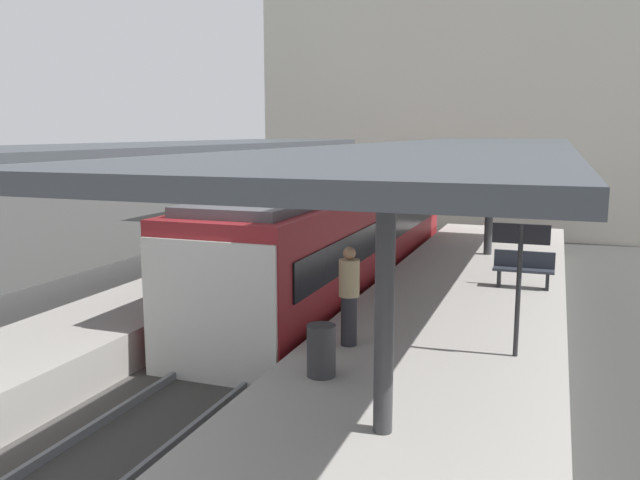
{
  "coord_description": "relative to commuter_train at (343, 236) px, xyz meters",
  "views": [
    {
      "loc": [
        5.66,
        -12.3,
        4.67
      ],
      "look_at": [
        -0.04,
        3.39,
        1.89
      ],
      "focal_mm": 36.64,
      "sensor_mm": 36.0,
      "label": 1
    }
  ],
  "objects": [
    {
      "name": "canopy_left",
      "position": [
        -3.8,
        -3.79,
        2.52
      ],
      "size": [
        4.18,
        21.0,
        3.37
      ],
      "color": "#333335",
      "rests_on": "platform_left"
    },
    {
      "name": "rail_near_side",
      "position": [
        -0.72,
        -5.19,
        -1.46
      ],
      "size": [
        0.08,
        28.0,
        0.14
      ],
      "primitive_type": "cube",
      "color": "slate",
      "rests_on": "track_ballast"
    },
    {
      "name": "station_building_backdrop",
      "position": [
        1.17,
        14.81,
        3.77
      ],
      "size": [
        18.0,
        6.0,
        11.0
      ],
      "primitive_type": "cube",
      "color": "beige",
      "rests_on": "ground_plane"
    },
    {
      "name": "passenger_near_bench",
      "position": [
        2.41,
        -7.06,
        0.18
      ],
      "size": [
        0.36,
        0.36,
        1.74
      ],
      "color": "#232328",
      "rests_on": "platform_right"
    },
    {
      "name": "litter_bin",
      "position": [
        2.45,
        -8.59,
        -0.33
      ],
      "size": [
        0.44,
        0.44,
        0.8
      ],
      "primitive_type": "cylinder",
      "color": "#2D2D30",
      "rests_on": "platform_right"
    },
    {
      "name": "platform_left",
      "position": [
        -3.8,
        -5.19,
        -1.23
      ],
      "size": [
        4.4,
        28.0,
        1.0
      ],
      "primitive_type": "cube",
      "color": "#ADA8A0",
      "rests_on": "ground_plane"
    },
    {
      "name": "platform_sign",
      "position": [
        5.17,
        -6.66,
        0.9
      ],
      "size": [
        0.9,
        0.08,
        2.21
      ],
      "color": "#262628",
      "rests_on": "platform_right"
    },
    {
      "name": "ground_plane",
      "position": [
        0.0,
        -5.19,
        -1.73
      ],
      "size": [
        80.0,
        80.0,
        0.0
      ],
      "primitive_type": "plane",
      "color": "#383835"
    },
    {
      "name": "platform_right",
      "position": [
        3.8,
        -5.19,
        -1.23
      ],
      "size": [
        4.4,
        28.0,
        1.0
      ],
      "primitive_type": "cube",
      "color": "#ADA8A0",
      "rests_on": "ground_plane"
    },
    {
      "name": "platform_bench",
      "position": [
        5.03,
        -1.55,
        -0.26
      ],
      "size": [
        1.4,
        0.41,
        0.86
      ],
      "color": "black",
      "rests_on": "platform_right"
    },
    {
      "name": "track_ballast",
      "position": [
        0.0,
        -5.19,
        -1.63
      ],
      "size": [
        3.2,
        28.0,
        0.2
      ],
      "primitive_type": "cube",
      "color": "#423F3D",
      "rests_on": "ground_plane"
    },
    {
      "name": "rail_far_side",
      "position": [
        0.72,
        -5.19,
        -1.46
      ],
      "size": [
        0.08,
        28.0,
        0.14
      ],
      "primitive_type": "cube",
      "color": "slate",
      "rests_on": "track_ballast"
    },
    {
      "name": "canopy_right",
      "position": [
        3.8,
        -3.79,
        2.57
      ],
      "size": [
        4.18,
        21.0,
        3.43
      ],
      "color": "#333335",
      "rests_on": "platform_right"
    },
    {
      "name": "commuter_train",
      "position": [
        0.0,
        0.0,
        0.0
      ],
      "size": [
        2.78,
        15.47,
        3.1
      ],
      "color": "maroon",
      "rests_on": "track_ballast"
    }
  ]
}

